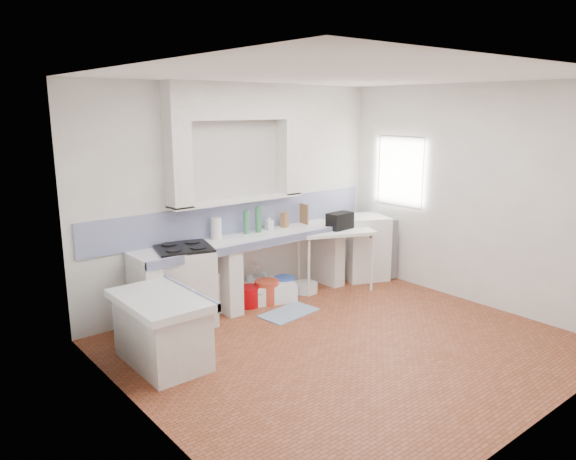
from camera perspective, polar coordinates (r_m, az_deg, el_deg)
floor at (r=5.95m, az=6.26°, el=-12.07°), size 4.50×4.50×0.00m
ceiling at (r=5.41m, az=7.01°, el=15.94°), size 4.50×4.50×0.00m
wall_back at (r=7.02m, az=-5.19°, el=3.79°), size 4.50×0.00×4.50m
wall_front at (r=4.40m, az=25.63°, el=-2.93°), size 4.50×0.00×4.50m
wall_left at (r=4.23m, az=-15.15°, el=-2.68°), size 0.00×4.50×4.50m
wall_right at (r=7.28m, az=19.07°, el=3.45°), size 0.00×4.50×4.50m
alcove_mass at (r=6.78m, az=-5.50°, el=13.43°), size 1.90×0.25×0.45m
window_frame at (r=8.07m, az=12.58°, el=6.15°), size 0.35×0.86×1.06m
lace_valance at (r=7.92m, az=12.06°, el=8.82°), size 0.01×0.84×0.24m
counter_slab at (r=6.83m, az=-4.38°, el=-1.07°), size 3.00×0.60×0.08m
counter_lip at (r=6.61m, az=-2.98°, el=-1.52°), size 3.00×0.04×0.10m
counter_pier_left at (r=6.30m, az=-14.85°, el=-6.96°), size 0.20×0.55×0.82m
counter_pier_mid at (r=6.77m, az=-6.74°, el=-5.22°), size 0.20×0.55×0.82m
counter_pier_right at (r=7.81m, az=4.12°, el=-2.70°), size 0.20×0.55×0.82m
peninsula_top at (r=5.46m, az=-13.36°, el=-7.23°), size 0.70×1.10×0.08m
peninsula_base at (r=5.58m, az=-13.17°, el=-10.61°), size 0.60×1.00×0.62m
peninsula_lip at (r=5.60m, az=-10.32°, el=-6.57°), size 0.04×1.10×0.10m
backsplash at (r=7.07m, az=-5.07°, el=1.38°), size 4.27×0.03×0.40m
stove at (r=6.48m, az=-10.85°, el=-5.84°), size 0.78×0.77×0.90m
sink at (r=7.16m, az=-3.01°, el=-6.68°), size 1.01×0.76×0.21m
side_table at (r=7.58m, az=5.00°, el=-3.09°), size 1.16×0.93×0.05m
fridge at (r=8.10m, az=8.03°, el=-1.79°), size 0.79×0.79×0.94m
bucket_red at (r=6.97m, az=-4.22°, el=-7.03°), size 0.29×0.29×0.26m
bucket_orange at (r=7.08m, az=-2.26°, el=-6.54°), size 0.42×0.42×0.30m
bucket_blue at (r=7.32m, az=-0.38°, el=-6.01°), size 0.34×0.34×0.27m
basin_white at (r=7.50m, az=1.86°, el=-6.09°), size 0.39×0.39×0.13m
water_bottle_a at (r=7.22m, az=-4.10°, el=-6.02°), size 0.09×0.09×0.34m
water_bottle_b at (r=7.37m, az=-2.46°, el=-5.73°), size 0.10×0.10×0.30m
black_bag at (r=7.50m, az=5.51°, el=0.97°), size 0.38×0.23×0.23m
green_bottle_a at (r=6.96m, az=-4.47°, el=0.81°), size 0.09×0.09×0.30m
green_bottle_b at (r=7.04m, az=-3.18°, el=1.13°), size 0.10×0.10×0.34m
knife_block at (r=7.35m, az=-0.38°, el=1.09°), size 0.12×0.11×0.20m
cutting_board at (r=7.57m, az=1.71°, el=1.73°), size 0.05×0.21×0.28m
paper_towel at (r=6.73m, az=-7.62°, el=0.16°), size 0.17×0.17×0.27m
soap_bottle at (r=7.19m, az=-2.01°, el=0.82°), size 0.10×0.10×0.20m
rug at (r=6.77m, az=0.10°, el=-8.76°), size 0.77×0.50×0.01m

